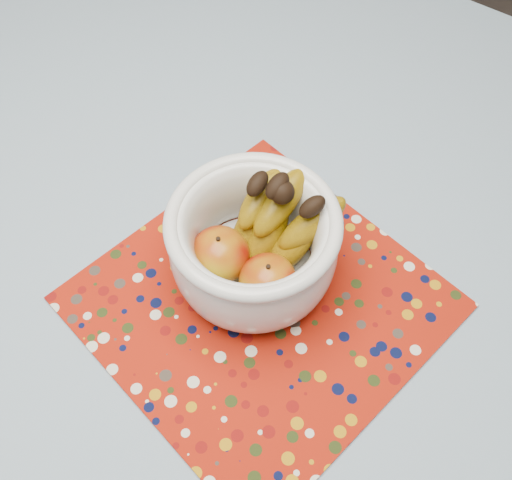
# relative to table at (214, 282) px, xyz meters

# --- Properties ---
(table) EXTENTS (1.20, 1.20, 0.75)m
(table) POSITION_rel_table_xyz_m (0.00, 0.00, 0.00)
(table) COLOR brown
(table) RESTS_ON ground
(tablecloth) EXTENTS (1.32, 1.32, 0.01)m
(tablecloth) POSITION_rel_table_xyz_m (0.00, 0.00, 0.08)
(tablecloth) COLOR #5F859F
(tablecloth) RESTS_ON table
(placemat) EXTENTS (0.42, 0.42, 0.00)m
(placemat) POSITION_rel_table_xyz_m (0.10, -0.02, 0.09)
(placemat) COLOR #941608
(placemat) RESTS_ON tablecloth
(fruit_bowl) EXTENTS (0.20, 0.20, 0.15)m
(fruit_bowl) POSITION_rel_table_xyz_m (0.07, 0.01, 0.16)
(fruit_bowl) COLOR silver
(fruit_bowl) RESTS_ON placemat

